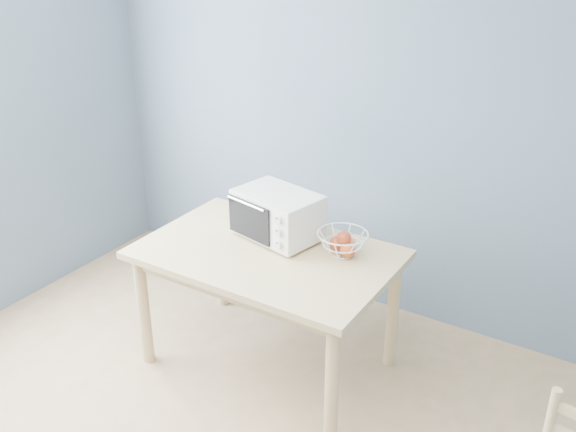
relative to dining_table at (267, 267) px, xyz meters
The scene contains 4 objects.
room 1.46m from the dining_table, 83.37° to the right, with size 4.01×4.51×2.61m.
dining_table is the anchor object (origin of this frame).
toaster_oven 0.31m from the dining_table, 108.66° to the left, with size 0.53×0.42×0.28m.
fruit_basket 0.45m from the dining_table, 27.12° to the left, with size 0.32×0.32×0.14m.
Camera 1 is at (1.60, -1.29, 2.42)m, focal length 40.00 mm.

